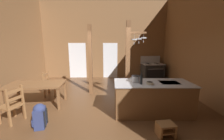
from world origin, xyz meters
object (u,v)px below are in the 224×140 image
step_stool (166,129)px  ladderback_chair_by_post (50,84)px  kitchen_island (152,98)px  ladderback_chair_near_window (12,105)px  mixing_bowl_on_counter (150,83)px  stove_range (152,72)px  backpack (40,115)px  bottle_tall_on_counter (141,79)px  dining_table (36,86)px  stockpot_on_counter (136,79)px

step_stool → ladderback_chair_by_post: ladderback_chair_by_post is taller
kitchen_island → ladderback_chair_near_window: 3.71m
ladderback_chair_near_window → mixing_bowl_on_counter: bearing=4.3°
stove_range → ladderback_chair_near_window: bearing=-139.8°
stove_range → backpack: (-4.00, -4.30, -0.17)m
step_stool → bottle_tall_on_counter: size_ratio=1.19×
step_stool → dining_table: dining_table is taller
step_stool → dining_table: bearing=156.6°
stove_range → step_stool: 4.79m
dining_table → mixing_bowl_on_counter: (3.44, -0.69, 0.29)m
ladderback_chair_by_post → stockpot_on_counter: 3.41m
ladderback_chair_by_post → stockpot_on_counter: stockpot_on_counter is taller
step_stool → backpack: 2.90m
stove_range → step_stool: size_ratio=3.35×
step_stool → stockpot_on_counter: size_ratio=1.26×
ladderback_chair_near_window → kitchen_island: bearing=6.9°
stove_range → mixing_bowl_on_counter: size_ratio=7.09×
ladderback_chair_near_window → stockpot_on_counter: (3.21, 0.49, 0.55)m
stove_range → bottle_tall_on_counter: stove_range is taller
kitchen_island → stove_range: 3.78m
dining_table → ladderback_chair_near_window: 0.98m
ladderback_chair_near_window → bottle_tall_on_counter: (3.32, 0.28, 0.59)m
stove_range → mixing_bowl_on_counter: stove_range is taller
ladderback_chair_near_window → ladderback_chair_by_post: (0.13, 1.84, 0.00)m
kitchen_island → stockpot_on_counter: stockpot_on_counter is taller
step_stool → mixing_bowl_on_counter: 1.16m
backpack → mixing_bowl_on_counter: 2.86m
ladderback_chair_near_window → backpack: ladderback_chair_near_window is taller
kitchen_island → ladderback_chair_near_window: (-3.69, -0.44, -0.00)m
dining_table → bottle_tall_on_counter: (3.21, -0.67, 0.39)m
kitchen_island → backpack: kitchen_island is taller
stove_range → ladderback_chair_by_post: 5.17m
ladderback_chair_by_post → stove_range: bearing=25.4°
kitchen_island → stove_range: bearing=72.8°
ladderback_chair_by_post → ladderback_chair_near_window: bearing=-94.1°
bottle_tall_on_counter → step_stool: bearing=-67.2°
kitchen_island → dining_table: bearing=171.9°
step_stool → mixing_bowl_on_counter: mixing_bowl_on_counter is taller
ladderback_chair_near_window → mixing_bowl_on_counter: 3.59m
kitchen_island → ladderback_chair_near_window: size_ratio=2.28×
kitchen_island → dining_table: size_ratio=1.23×
kitchen_island → stockpot_on_counter: bearing=175.1°
stove_range → mixing_bowl_on_counter: bearing=-108.3°
ladderback_chair_by_post → backpack: size_ratio=1.59×
step_stool → stockpot_on_counter: stockpot_on_counter is taller
ladderback_chair_by_post → dining_table: bearing=-91.6°
stockpot_on_counter → bottle_tall_on_counter: size_ratio=0.94×
dining_table → bottle_tall_on_counter: bottle_tall_on_counter is taller
stove_range → stockpot_on_counter: (-1.60, -3.57, 0.52)m
kitchen_island → stove_range: size_ratio=1.64×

